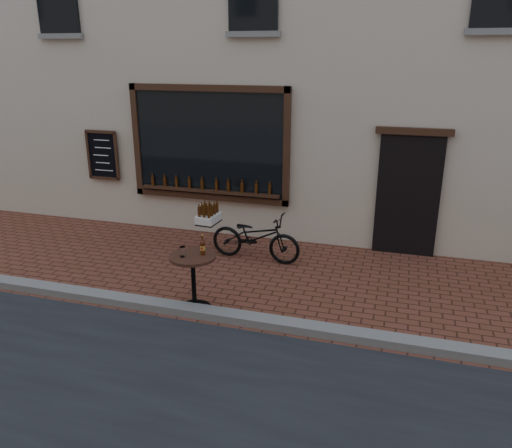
# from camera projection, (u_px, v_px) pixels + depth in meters

# --- Properties ---
(ground) EXTENTS (90.00, 90.00, 0.00)m
(ground) POSITION_uv_depth(u_px,v_px,m) (250.00, 331.00, 6.69)
(ground) COLOR brown
(ground) RESTS_ON ground
(kerb) EXTENTS (90.00, 0.25, 0.12)m
(kerb) POSITION_uv_depth(u_px,v_px,m) (254.00, 320.00, 6.85)
(kerb) COLOR slate
(kerb) RESTS_ON ground
(cargo_bicycle) EXTENTS (1.94, 0.70, 0.93)m
(cargo_bicycle) POSITION_uv_depth(u_px,v_px,m) (254.00, 236.00, 8.88)
(cargo_bicycle) COLOR black
(cargo_bicycle) RESTS_ON ground
(bistro_table) EXTENTS (0.66, 0.66, 1.14)m
(bistro_table) POSITION_uv_depth(u_px,v_px,m) (193.00, 271.00, 7.06)
(bistro_table) COLOR black
(bistro_table) RESTS_ON ground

